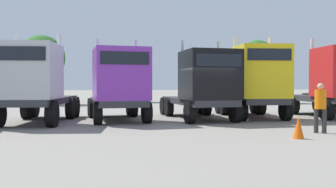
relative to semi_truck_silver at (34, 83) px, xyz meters
The scene contains 11 objects.
ground 7.83m from the semi_truck_silver, ahead, with size 200.00×200.00×0.00m, color gray.
semi_truck_silver is the anchor object (origin of this frame).
semi_truck_purple 3.83m from the semi_truck_silver, ahead, with size 2.92×5.92×4.02m.
semi_truck_black 7.90m from the semi_truck_silver, ahead, with size 2.76×6.46×3.96m.
semi_truck_yellow 10.83m from the semi_truck_silver, ahead, with size 3.14×6.10×4.29m.
semi_truck_red 15.02m from the semi_truck_silver, ahead, with size 3.10×6.27×4.25m.
visitor_in_hivis 11.88m from the semi_truck_silver, 25.84° to the right, with size 0.57×0.57×1.81m.
traffic_cone_mid 11.17m from the semi_truck_silver, 34.40° to the right, with size 0.36×0.36×0.73m, color #F2590C.
oak_far_left 17.23m from the semi_truck_silver, 96.21° to the left, with size 4.05×4.05×6.14m.
oak_far_centre 21.16m from the semi_truck_silver, 74.10° to the left, with size 2.99×2.99×5.69m.
oak_far_right 24.45m from the semi_truck_silver, 41.48° to the left, with size 3.50×3.50×6.08m.
Camera 1 is at (-4.97, -16.09, 1.77)m, focal length 39.19 mm.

